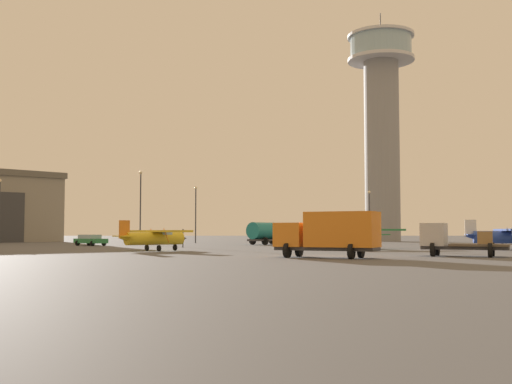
# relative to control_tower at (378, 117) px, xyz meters

# --- Properties ---
(ground_plane) EXTENTS (400.00, 400.00, 0.00)m
(ground_plane) POSITION_rel_control_tower_xyz_m (-18.73, -65.93, -22.22)
(ground_plane) COLOR #545456
(control_tower) EXTENTS (11.84, 11.84, 41.11)m
(control_tower) POSITION_rel_control_tower_xyz_m (0.00, 0.00, 0.00)
(control_tower) COLOR gray
(control_tower) RESTS_ON ground_plane
(airplane_yellow) EXTENTS (7.39, 7.89, 2.76)m
(airplane_yellow) POSITION_rel_control_tower_xyz_m (-31.78, -53.74, -20.93)
(airplane_yellow) COLOR gold
(airplane_yellow) RESTS_ON ground_plane
(airplane_green) EXTENTS (10.07, 7.88, 2.98)m
(airplane_green) POSITION_rel_control_tower_xyz_m (-11.83, -46.85, -20.83)
(airplane_green) COLOR #287A42
(airplane_green) RESTS_ON ground_plane
(airplane_blue) EXTENTS (7.84, 10.04, 2.95)m
(airplane_blue) POSITION_rel_control_tower_xyz_m (2.23, -48.73, -20.84)
(airplane_blue) COLOR #2847A8
(airplane_blue) RESTS_ON ground_plane
(truck_fuel_tanker_teal) EXTENTS (5.91, 6.52, 2.98)m
(truck_fuel_tanker_teal) POSITION_rel_control_tower_xyz_m (-20.94, -26.45, -20.56)
(truck_fuel_tanker_teal) COLOR #38383D
(truck_fuel_tanker_teal) RESTS_ON ground_plane
(truck_flatbed_silver) EXTENTS (6.36, 4.62, 2.39)m
(truck_flatbed_silver) POSITION_rel_control_tower_xyz_m (-8.37, -65.66, -21.05)
(truck_flatbed_silver) COLOR #38383D
(truck_flatbed_silver) RESTS_ON ground_plane
(truck_box_orange) EXTENTS (7.29, 5.21, 3.11)m
(truck_box_orange) POSITION_rel_control_tower_xyz_m (-17.46, -68.42, -20.52)
(truck_box_orange) COLOR #38383D
(truck_box_orange) RESTS_ON ground_plane
(car_green) EXTENTS (4.71, 4.30, 1.37)m
(car_green) POSITION_rel_control_tower_xyz_m (-43.02, -33.06, -21.48)
(car_green) COLOR #287A42
(car_green) RESTS_ON ground_plane
(light_post_east) EXTENTS (0.44, 0.44, 7.98)m
(light_post_east) POSITION_rel_control_tower_xyz_m (-5.10, -15.06, -17.42)
(light_post_east) COLOR #38383D
(light_post_east) RESTS_ON ground_plane
(light_post_north) EXTENTS (0.44, 0.44, 10.08)m
(light_post_north) POSITION_rel_control_tower_xyz_m (-38.44, -24.54, -16.32)
(light_post_north) COLOR #38383D
(light_post_north) RESTS_ON ground_plane
(light_post_centre) EXTENTS (0.44, 0.44, 8.59)m
(light_post_centre) POSITION_rel_control_tower_xyz_m (-31.64, -15.82, -17.10)
(light_post_centre) COLOR #38383D
(light_post_centre) RESTS_ON ground_plane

